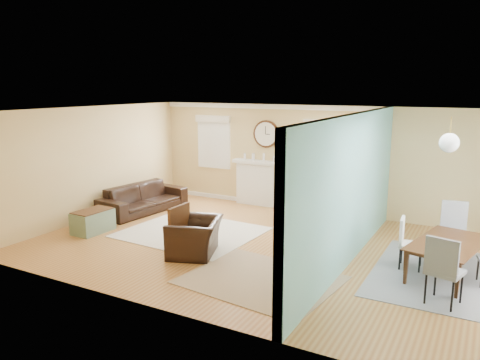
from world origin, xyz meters
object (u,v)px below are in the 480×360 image
object	(u,v)px
sofa	(143,198)
credenza	(354,216)
green_chair	(305,204)
dining_table	(449,260)
eames_chair	(195,237)

from	to	relation	value
sofa	credenza	bearing A→B (deg)	-76.14
green_chair	dining_table	bearing A→B (deg)	-173.90
green_chair	credenza	size ratio (longest dim) A/B	0.52
eames_chair	dining_table	bearing A→B (deg)	84.69
credenza	dining_table	size ratio (longest dim) A/B	0.87
green_chair	eames_chair	bearing A→B (deg)	113.70
sofa	eames_chair	bearing A→B (deg)	-117.61
eames_chair	dining_table	xyz separation A→B (m)	(4.20, 1.10, -0.04)
sofa	dining_table	world-z (taller)	sofa
sofa	eames_chair	xyz separation A→B (m)	(2.80, -1.89, -0.00)
eames_chair	sofa	bearing A→B (deg)	-143.95
green_chair	sofa	bearing A→B (deg)	59.26
eames_chair	green_chair	bearing A→B (deg)	144.64
eames_chair	green_chair	world-z (taller)	green_chair
sofa	dining_table	distance (m)	7.04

